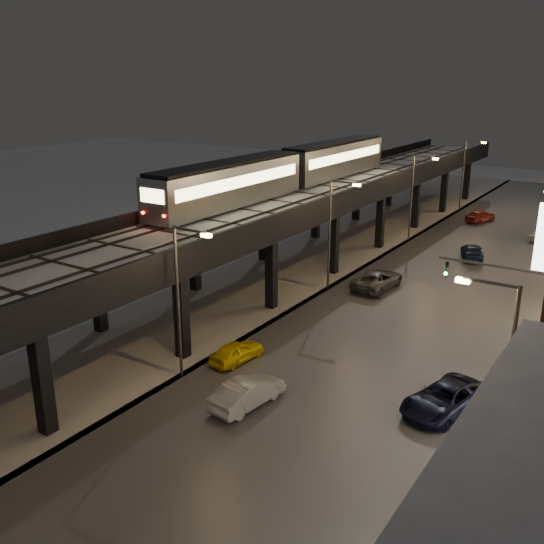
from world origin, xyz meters
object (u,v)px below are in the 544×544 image
Objects in this scene: car_far_white at (480,216)px; car_onc_dark at (444,400)px; car_near_white at (247,393)px; subway_train at (289,169)px; car_mid_dark at (472,252)px; car_onc_red at (543,234)px; car_taxi at (237,352)px; car_mid_silver at (377,280)px.

car_far_white is 0.80× the size of car_onc_dark.
car_far_white is (-1.18, 49.56, -0.01)m from car_near_white.
car_onc_dark is (21.84, -20.05, -7.62)m from subway_train.
subway_train is 8.36× the size of car_far_white.
car_mid_dark is 1.04× the size of car_onc_red.
car_taxi is 0.81× the size of car_mid_dark.
car_onc_red is at bearing -97.83° from car_taxi.
subway_train is 14.10m from car_mid_silver.
car_onc_red is (8.46, 23.67, -0.01)m from car_mid_silver.
car_near_white is (3.55, -3.88, 0.11)m from car_taxi.
subway_train is 7.93× the size of car_near_white.
subway_train is at bearing -55.88° from car_near_white.
car_taxi is 17.12m from car_mid_silver.
subway_train is 7.74× the size of car_mid_dark.
car_onc_red is (-2.25, 39.57, 0.01)m from car_onc_dark.
car_onc_red is (6.65, 44.58, 0.01)m from car_near_white.
car_mid_silver is at bearing -20.42° from subway_train.
car_near_white is (12.94, -25.06, -7.63)m from subway_train.
car_taxi is 0.84× the size of car_onc_red.
car_mid_dark is at bearing -105.22° from car_mid_silver.
car_onc_red is at bearing 108.67° from car_onc_dark.
car_onc_red reaches higher than car_taxi.
car_mid_silver reaches higher than car_onc_red.
car_near_white is at bearing -89.73° from car_onc_red.
car_near_white reaches higher than car_mid_dark.
car_onc_dark is (6.61, -28.70, 0.08)m from car_mid_dark.
car_mid_silver is (1.74, 17.03, 0.13)m from car_taxi.
car_taxi is at bearing -66.08° from subway_train.
car_mid_silver reaches higher than car_onc_dark.
car_onc_red is (10.20, 40.70, 0.12)m from car_taxi.
car_near_white reaches higher than car_taxi.
subway_train is at bearing -126.35° from car_onc_red.
subway_train is at bearing 83.25° from car_far_white.
subway_train is 9.58× the size of car_taxi.
car_mid_silver is 1.03× the size of car_onc_dark.
car_near_white is 33.80m from car_mid_dark.
car_onc_dark reaches higher than car_near_white.
car_onc_dark is (10.71, -15.90, -0.02)m from car_mid_silver.
car_onc_dark is at bearing -42.55° from subway_train.
car_taxi is 0.68× the size of car_mid_silver.
car_taxi is 45.74m from car_far_white.
car_onc_dark reaches higher than car_taxi.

